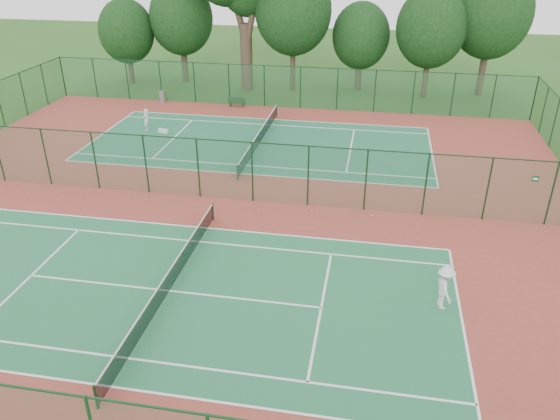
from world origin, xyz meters
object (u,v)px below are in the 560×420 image
object	(u,v)px
trash_bin	(162,97)
kit_bag	(163,131)
bench	(236,102)
player_near	(445,288)
player_far	(146,120)

from	to	relation	value
trash_bin	kit_bag	size ratio (longest dim) A/B	1.31
bench	player_near	bearing A→B (deg)	-62.89
trash_bin	bench	world-z (taller)	trash_bin
player_near	kit_bag	bearing A→B (deg)	32.75
trash_bin	player_near	bearing A→B (deg)	-49.73
player_near	bench	xyz separation A→B (m)	(-15.02, 25.47, -0.52)
player_far	trash_bin	size ratio (longest dim) A/B	1.72
player_near	player_far	distance (m)	27.17
bench	player_far	bearing A→B (deg)	-128.71
bench	kit_bag	size ratio (longest dim) A/B	1.89
player_near	kit_bag	xyz separation A→B (m)	(-18.73, 18.02, -0.82)
trash_bin	kit_bag	distance (m)	8.24
bench	kit_bag	bearing A→B (deg)	-119.93
player_near	bench	distance (m)	29.57
player_far	kit_bag	distance (m)	1.56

